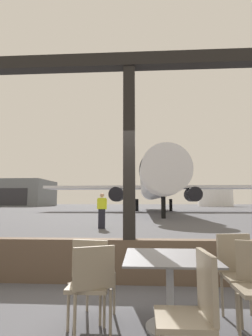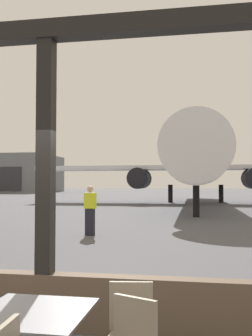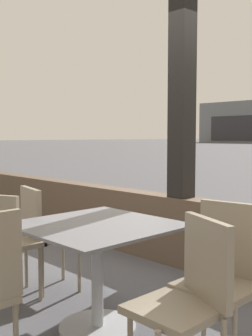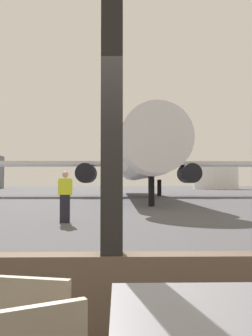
{
  "view_description": "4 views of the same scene",
  "coord_description": "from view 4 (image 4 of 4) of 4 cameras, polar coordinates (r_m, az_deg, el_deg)",
  "views": [
    {
      "loc": [
        0.2,
        -4.41,
        1.3
      ],
      "look_at": [
        -0.82,
        13.03,
        3.57
      ],
      "focal_mm": 27.95,
      "sensor_mm": 36.0,
      "label": 1
    },
    {
      "loc": [
        1.87,
        -4.71,
        1.82
      ],
      "look_at": [
        -1.01,
        11.67,
        2.49
      ],
      "focal_mm": 41.63,
      "sensor_mm": 36.0,
      "label": 2
    },
    {
      "loc": [
        2.56,
        -3.23,
        1.3
      ],
      "look_at": [
        -0.26,
        -0.52,
        1.0
      ],
      "focal_mm": 43.94,
      "sensor_mm": 36.0,
      "label": 3
    },
    {
      "loc": [
        0.06,
        -3.2,
        1.34
      ],
      "look_at": [
        0.48,
        16.62,
        2.21
      ],
      "focal_mm": 36.98,
      "sensor_mm": 36.0,
      "label": 4
    }
  ],
  "objects": [
    {
      "name": "fuel_storage_tank",
      "position": [
        80.55,
        14.53,
        -1.45
      ],
      "size": [
        9.92,
        9.92,
        5.45
      ],
      "primitive_type": "cylinder",
      "color": "white",
      "rests_on": "ground"
    },
    {
      "name": "window_frame",
      "position": [
        3.2,
        -2.35,
        -2.48
      ],
      "size": [
        9.14,
        0.24,
        3.92
      ],
      "color": "brown",
      "rests_on": "ground"
    },
    {
      "name": "airplane",
      "position": [
        33.23,
        2.07,
        1.37
      ],
      "size": [
        30.14,
        33.27,
        10.49
      ],
      "color": "silver",
      "rests_on": "ground"
    },
    {
      "name": "ground_crew_worker",
      "position": [
        11.97,
        -10.02,
        -4.59
      ],
      "size": [
        0.52,
        0.3,
        1.74
      ],
      "color": "black",
      "rests_on": "ground"
    },
    {
      "name": "ground_plane",
      "position": [
        43.22,
        -1.28,
        -4.29
      ],
      "size": [
        220.0,
        220.0,
        0.0
      ],
      "primitive_type": "plane",
      "color": "#4C4C51"
    }
  ]
}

